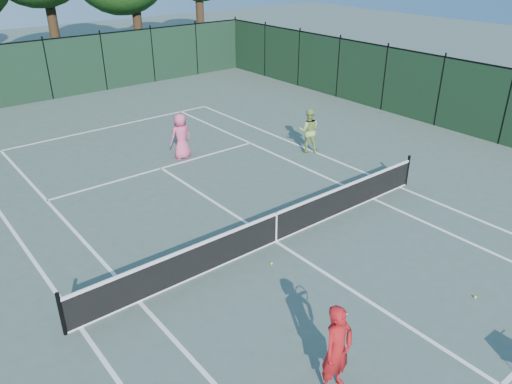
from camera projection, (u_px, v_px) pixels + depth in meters
ground at (276, 242)px, 13.68m from camera, size 90.00×90.00×0.00m
sideline_doubles_left at (80, 327)px, 10.61m from camera, size 0.10×23.77×0.01m
sideline_doubles_right at (400, 187)px, 16.74m from camera, size 0.10×23.77×0.01m
sideline_singles_left at (139, 302)px, 11.38m from camera, size 0.10×23.77×0.01m
sideline_singles_right at (373, 199)px, 15.98m from camera, size 0.10×23.77×0.01m
baseline_far at (100, 129)px, 21.99m from camera, size 10.97×0.10×0.01m
service_line_far at (161, 168)px, 18.15m from camera, size 8.23×0.10×0.01m
center_service_line at (276, 241)px, 13.68m from camera, size 0.10×12.80×0.01m
tennis_net at (276, 227)px, 13.47m from camera, size 11.69×0.09×1.06m
fence_far at (48, 71)px, 25.60m from camera, size 24.00×0.05×3.00m
fence_right at (506, 108)px, 19.72m from camera, size 0.05×36.00×3.00m
coach at (337, 350)px, 8.78m from camera, size 0.93×0.66×1.83m
player_pink at (181, 136)px, 18.66m from camera, size 0.85×0.56×1.75m
player_green at (309, 130)px, 19.27m from camera, size 1.06×1.04×1.72m
loose_ball_near_cart at (475, 297)px, 11.47m from camera, size 0.07×0.07×0.07m
loose_ball_midcourt at (271, 263)px, 12.68m from camera, size 0.07×0.07×0.07m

